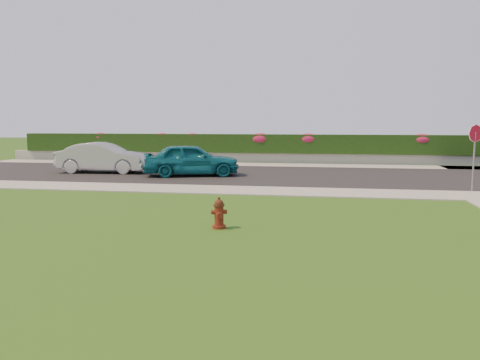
% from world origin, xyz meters
% --- Properties ---
extents(ground, '(120.00, 120.00, 0.00)m').
position_xyz_m(ground, '(0.00, 0.00, 0.00)').
color(ground, black).
rests_on(ground, ground).
extents(street_far, '(26.00, 8.00, 0.04)m').
position_xyz_m(street_far, '(-5.00, 14.00, 0.02)').
color(street_far, black).
rests_on(street_far, ground).
extents(sidewalk_far, '(24.00, 2.00, 0.04)m').
position_xyz_m(sidewalk_far, '(-6.00, 9.00, 0.02)').
color(sidewalk_far, gray).
rests_on(sidewalk_far, ground).
extents(sidewalk_beyond, '(34.00, 2.00, 0.04)m').
position_xyz_m(sidewalk_beyond, '(-1.00, 19.00, 0.02)').
color(sidewalk_beyond, gray).
rests_on(sidewalk_beyond, ground).
extents(retaining_wall, '(34.00, 0.40, 0.60)m').
position_xyz_m(retaining_wall, '(-1.00, 20.50, 0.30)').
color(retaining_wall, gray).
rests_on(retaining_wall, ground).
extents(hedge, '(32.00, 0.90, 1.10)m').
position_xyz_m(hedge, '(-1.00, 20.60, 1.15)').
color(hedge, black).
rests_on(hedge, retaining_wall).
extents(fire_hydrant, '(0.37, 0.36, 0.72)m').
position_xyz_m(fire_hydrant, '(-0.75, 3.12, 0.34)').
color(fire_hydrant, '#4C1B0B').
rests_on(fire_hydrant, ground).
extents(sedan_teal, '(4.54, 2.83, 1.44)m').
position_xyz_m(sedan_teal, '(-4.12, 12.97, 0.76)').
color(sedan_teal, '#0D5866').
rests_on(sedan_teal, street_far).
extents(sedan_silver, '(4.36, 1.70, 1.42)m').
position_xyz_m(sedan_silver, '(-8.60, 13.54, 0.75)').
color(sedan_silver, '#A7ABAF').
rests_on(sedan_silver, street_far).
extents(stop_sign, '(0.55, 0.37, 2.36)m').
position_xyz_m(stop_sign, '(6.77, 10.05, 1.74)').
color(stop_sign, slate).
rests_on(stop_sign, ground).
extents(flower_clump_a, '(1.12, 0.72, 0.56)m').
position_xyz_m(flower_clump_a, '(-12.13, 20.50, 1.48)').
color(flower_clump_a, '#C12146').
rests_on(flower_clump_a, hedge).
extents(flower_clump_b, '(1.08, 0.69, 0.54)m').
position_xyz_m(flower_clump_b, '(-8.05, 20.50, 1.49)').
color(flower_clump_b, '#C12146').
rests_on(flower_clump_b, hedge).
extents(flower_clump_c, '(1.07, 0.69, 0.53)m').
position_xyz_m(flower_clump_c, '(-6.14, 20.50, 1.49)').
color(flower_clump_c, '#C12146').
rests_on(flower_clump_c, hedge).
extents(flower_clump_d, '(1.35, 0.87, 0.68)m').
position_xyz_m(flower_clump_d, '(-1.99, 20.50, 1.43)').
color(flower_clump_d, '#C12146').
rests_on(flower_clump_d, hedge).
extents(flower_clump_e, '(1.30, 0.84, 0.65)m').
position_xyz_m(flower_clump_e, '(0.85, 20.50, 1.44)').
color(flower_clump_e, '#C12146').
rests_on(flower_clump_e, hedge).
extents(flower_clump_f, '(1.29, 0.83, 0.65)m').
position_xyz_m(flower_clump_f, '(7.16, 20.50, 1.44)').
color(flower_clump_f, '#C12146').
rests_on(flower_clump_f, hedge).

